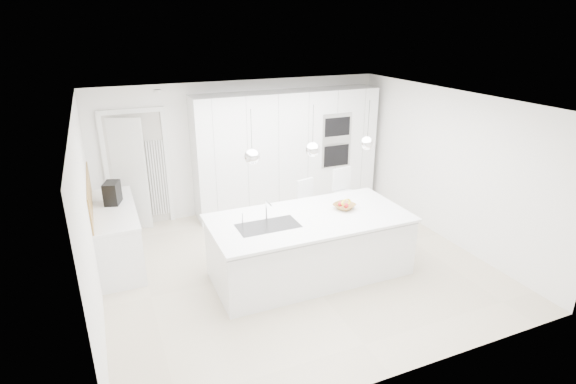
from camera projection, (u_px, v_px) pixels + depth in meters
name	position (u px, v px, depth m)	size (l,w,h in m)	color
floor	(296.00, 265.00, 6.87)	(5.50, 5.50, 0.00)	beige
wall_back	(243.00, 147.00, 8.57)	(5.50, 5.50, 0.00)	white
wall_left	(88.00, 220.00, 5.41)	(5.00, 5.00, 0.00)	white
ceiling	(297.00, 101.00, 5.98)	(5.50, 5.50, 0.00)	white
tall_cabinets	(287.00, 152.00, 8.64)	(3.60, 0.60, 2.30)	white
oven_stack	(337.00, 141.00, 8.63)	(0.62, 0.04, 1.05)	#A5A5A8
doorway_frame	(138.00, 171.00, 7.91)	(1.11, 0.08, 2.13)	white
hallway_door	(124.00, 175.00, 7.78)	(0.82, 0.04, 2.00)	white
radiator	(158.00, 178.00, 8.08)	(0.32, 0.04, 1.40)	white
left_base_cabinets	(117.00, 236.00, 6.84)	(0.60, 1.80, 0.86)	white
left_worktop	(113.00, 209.00, 6.68)	(0.62, 1.82, 0.04)	white
oak_backsplash	(90.00, 195.00, 6.48)	(0.02, 1.80, 0.50)	#9D7841
island_base	(311.00, 248.00, 6.49)	(2.80, 1.20, 0.86)	white
island_worktop	(310.00, 218.00, 6.37)	(2.84, 1.40, 0.04)	white
island_sink	(268.00, 231.00, 6.11)	(0.84, 0.44, 0.18)	#3F3F42
island_tap	(266.00, 210.00, 6.22)	(0.02, 0.02, 0.30)	white
pendant_left	(252.00, 157.00, 5.66)	(0.20, 0.20, 0.20)	white
pendant_mid	(313.00, 150.00, 5.97)	(0.20, 0.20, 0.20)	white
pendant_right	(367.00, 143.00, 6.28)	(0.20, 0.20, 0.20)	white
fruit_bowl	(344.00, 206.00, 6.63)	(0.31, 0.31, 0.08)	#9D7841
espresso_machine	(112.00, 193.00, 6.79)	(0.20, 0.31, 0.34)	black
bar_stool_left	(308.00, 212.00, 7.45)	(0.35, 0.49, 1.06)	white
bar_stool_right	(345.00, 203.00, 7.68)	(0.38, 0.53, 1.16)	white
apple_a	(340.00, 204.00, 6.64)	(0.07, 0.07, 0.07)	red
apple_b	(346.00, 206.00, 6.58)	(0.07, 0.07, 0.07)	red
banana_bunch	(346.00, 202.00, 6.59)	(0.20, 0.20, 0.03)	yellow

